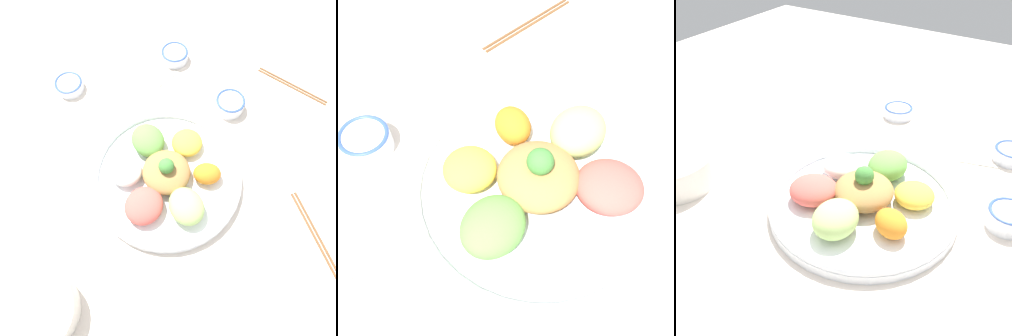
% 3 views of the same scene
% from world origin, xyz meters
% --- Properties ---
extents(ground_plane, '(2.40, 2.40, 0.00)m').
position_xyz_m(ground_plane, '(0.00, 0.00, 0.00)').
color(ground_plane, silver).
extents(salad_platter, '(0.40, 0.40, 0.11)m').
position_xyz_m(salad_platter, '(-0.01, 0.01, 0.03)').
color(salad_platter, white).
rests_on(salad_platter, ground_plane).
extents(sauce_bowl_dark, '(0.08, 0.08, 0.04)m').
position_xyz_m(sauce_bowl_dark, '(-0.28, -0.10, 0.02)').
color(sauce_bowl_dark, white).
rests_on(sauce_bowl_dark, ground_plane).
extents(chopsticks_pair_near, '(0.06, 0.24, 0.01)m').
position_xyz_m(chopsticks_pair_near, '(-0.27, 0.33, 0.00)').
color(chopsticks_pair_near, brown).
rests_on(chopsticks_pair_near, ground_plane).
extents(serving_spoon_main, '(0.14, 0.06, 0.01)m').
position_xyz_m(serving_spoon_main, '(-0.13, -0.27, 0.00)').
color(serving_spoon_main, beige).
rests_on(serving_spoon_main, ground_plane).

